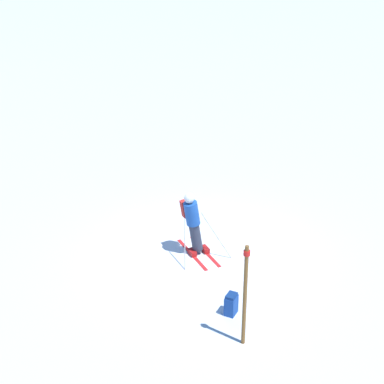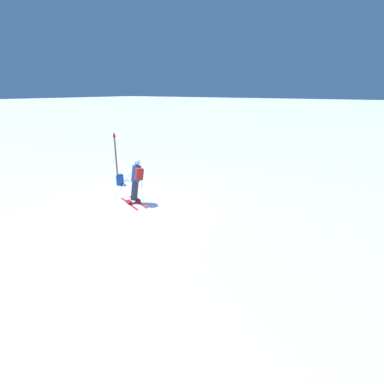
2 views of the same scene
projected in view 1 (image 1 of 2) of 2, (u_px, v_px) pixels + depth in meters
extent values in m
plane|color=white|center=(201.00, 252.00, 16.19)|extent=(300.00, 300.00, 0.00)
cube|color=red|center=(192.00, 255.00, 16.04)|extent=(0.68, 1.54, 0.01)
cube|color=red|center=(205.00, 251.00, 16.18)|extent=(0.68, 1.54, 0.01)
cube|color=#B21919|center=(192.00, 252.00, 16.02)|extent=(0.23, 0.31, 0.12)
cube|color=#B21919|center=(205.00, 249.00, 16.15)|extent=(0.23, 0.31, 0.12)
cylinder|color=#2D3342|center=(196.00, 236.00, 15.86)|extent=(0.45, 0.38, 0.79)
cylinder|color=#194799|center=(192.00, 213.00, 15.53)|extent=(0.53, 0.47, 0.64)
sphere|color=tan|center=(189.00, 199.00, 15.33)|extent=(0.31, 0.29, 0.25)
sphere|color=silver|center=(189.00, 198.00, 15.32)|extent=(0.35, 0.33, 0.28)
cube|color=#AD231E|center=(187.00, 208.00, 15.73)|extent=(0.39, 0.30, 0.48)
cylinder|color=#B7B7BC|center=(185.00, 244.00, 15.43)|extent=(0.43, 0.41, 1.12)
cylinder|color=#B7B7BC|center=(216.00, 235.00, 15.74)|extent=(0.40, 0.71, 1.19)
cube|color=#194293|center=(231.00, 305.00, 13.77)|extent=(0.35, 0.30, 0.44)
cube|color=navy|center=(231.00, 296.00, 13.66)|extent=(0.32, 0.27, 0.06)
cylinder|color=brown|center=(245.00, 296.00, 12.49)|extent=(0.08, 0.08, 2.27)
cylinder|color=red|center=(247.00, 253.00, 12.06)|extent=(0.13, 0.13, 0.10)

